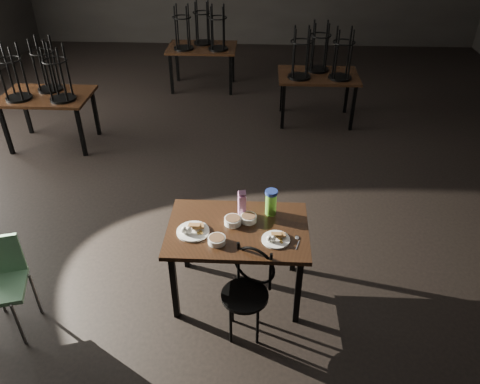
# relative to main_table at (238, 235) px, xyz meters

# --- Properties ---
(main_table) EXTENTS (1.20, 0.80, 0.75)m
(main_table) POSITION_rel_main_table_xyz_m (0.00, 0.00, 0.00)
(main_table) COLOR black
(main_table) RESTS_ON ground
(plate_left) EXTENTS (0.28, 0.28, 0.09)m
(plate_left) POSITION_rel_main_table_xyz_m (-0.37, -0.08, 0.10)
(plate_left) COLOR white
(plate_left) RESTS_ON main_table
(plate_right) EXTENTS (0.23, 0.23, 0.08)m
(plate_right) POSITION_rel_main_table_xyz_m (0.32, -0.15, 0.10)
(plate_right) COLOR white
(plate_right) RESTS_ON main_table
(bowl_near) EXTENTS (0.15, 0.15, 0.06)m
(bowl_near) POSITION_rel_main_table_xyz_m (-0.04, 0.06, 0.11)
(bowl_near) COLOR white
(bowl_near) RESTS_ON main_table
(bowl_far) EXTENTS (0.14, 0.14, 0.05)m
(bowl_far) POSITION_rel_main_table_xyz_m (0.09, 0.10, 0.11)
(bowl_far) COLOR white
(bowl_far) RESTS_ON main_table
(bowl_big) EXTENTS (0.15, 0.15, 0.05)m
(bowl_big) POSITION_rel_main_table_xyz_m (-0.16, -0.20, 0.11)
(bowl_big) COLOR white
(bowl_big) RESTS_ON main_table
(juice_carton) EXTENTS (0.07, 0.07, 0.25)m
(juice_carton) POSITION_rel_main_table_xyz_m (0.03, 0.20, 0.20)
(juice_carton) COLOR #9A1C7B
(juice_carton) RESTS_ON main_table
(water_bottle) EXTENTS (0.14, 0.14, 0.24)m
(water_bottle) POSITION_rel_main_table_xyz_m (0.28, 0.22, 0.20)
(water_bottle) COLOR #75D53E
(water_bottle) RESTS_ON main_table
(spoon) EXTENTS (0.05, 0.18, 0.01)m
(spoon) POSITION_rel_main_table_xyz_m (0.50, -0.12, 0.08)
(spoon) COLOR silver
(spoon) RESTS_ON main_table
(bentwood_chair) EXTENTS (0.43, 0.43, 0.81)m
(bentwood_chair) POSITION_rel_main_table_xyz_m (0.11, -0.41, -0.19)
(bentwood_chair) COLOR black
(bentwood_chair) RESTS_ON ground
(bg_table_left) EXTENTS (1.20, 0.80, 1.48)m
(bg_table_left) POSITION_rel_main_table_xyz_m (-2.78, 2.77, 0.11)
(bg_table_left) COLOR black
(bg_table_left) RESTS_ON ground
(bg_table_right) EXTENTS (1.20, 0.80, 1.48)m
(bg_table_right) POSITION_rel_main_table_xyz_m (1.02, 3.75, 0.11)
(bg_table_right) COLOR black
(bg_table_right) RESTS_ON ground
(bg_table_far) EXTENTS (1.20, 0.80, 1.48)m
(bg_table_far) POSITION_rel_main_table_xyz_m (-0.90, 5.05, 0.11)
(bg_table_far) COLOR black
(bg_table_far) RESTS_ON ground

